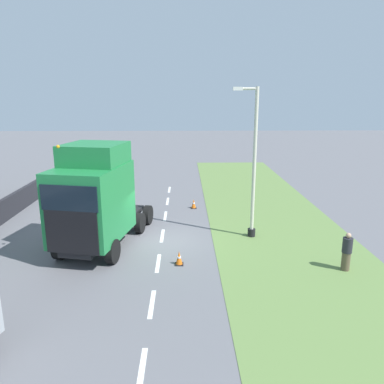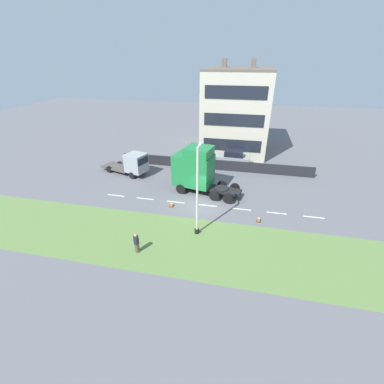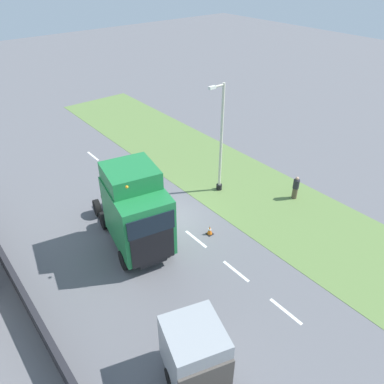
{
  "view_description": "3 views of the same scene",
  "coord_description": "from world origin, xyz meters",
  "views": [
    {
      "loc": [
        -1.11,
        17.06,
        6.83
      ],
      "look_at": [
        -1.53,
        -1.91,
        1.96
      ],
      "focal_mm": 35.0,
      "sensor_mm": 36.0,
      "label": 1
    },
    {
      "loc": [
        -21.04,
        -3.67,
        12.76
      ],
      "look_at": [
        -1.25,
        0.59,
        1.98
      ],
      "focal_mm": 24.0,
      "sensor_mm": 36.0,
      "label": 2
    },
    {
      "loc": [
        10.27,
        14.94,
        13.76
      ],
      "look_at": [
        -1.09,
        0.79,
        1.84
      ],
      "focal_mm": 35.0,
      "sensor_mm": 36.0,
      "label": 3
    }
  ],
  "objects": [
    {
      "name": "lorry_cab",
      "position": [
        2.84,
        1.07,
        2.43
      ],
      "size": [
        3.92,
        7.29,
        4.98
      ],
      "rotation": [
        0.0,
        0.0,
        -0.2
      ],
      "color": "black",
      "rests_on": "ground"
    },
    {
      "name": "traffic_cone_lead",
      "position": [
        -1.71,
        -5.45,
        0.28
      ],
      "size": [
        0.36,
        0.36,
        0.58
      ],
      "color": "black",
      "rests_on": "ground"
    },
    {
      "name": "ground_plane",
      "position": [
        0.0,
        0.0,
        0.0
      ],
      "size": [
        120.0,
        120.0,
        0.0
      ],
      "primitive_type": "plane",
      "color": "slate",
      "rests_on": "ground"
    },
    {
      "name": "lamp_post",
      "position": [
        -4.42,
        -0.51,
        3.3
      ],
      "size": [
        1.31,
        0.38,
        7.26
      ],
      "color": "black",
      "rests_on": "ground"
    },
    {
      "name": "traffic_cone_trailing",
      "position": [
        -0.89,
        2.65,
        0.28
      ],
      "size": [
        0.36,
        0.36,
        0.58
      ],
      "color": "black",
      "rests_on": "ground"
    },
    {
      "name": "pedestrian",
      "position": [
        -7.61,
        3.32,
        0.78
      ],
      "size": [
        0.39,
        0.39,
        1.6
      ],
      "color": "brown",
      "rests_on": "ground"
    },
    {
      "name": "lane_markings",
      "position": [
        0.0,
        -0.7,
        0.0
      ],
      "size": [
        0.16,
        21.0,
        0.0
      ],
      "color": "white",
      "rests_on": "ground"
    },
    {
      "name": "grass_verge",
      "position": [
        -6.0,
        0.0,
        0.01
      ],
      "size": [
        7.0,
        44.0,
        0.01
      ],
      "color": "#607F42",
      "rests_on": "ground"
    }
  ]
}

